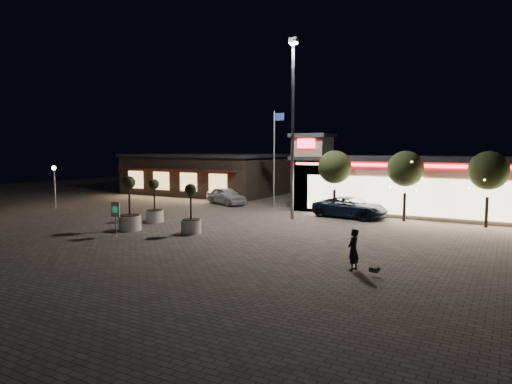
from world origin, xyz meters
The scene contains 17 objects.
ground centered at (0.00, 0.00, 0.00)m, with size 90.00×90.00×0.00m, color #73685D.
retail_building centered at (9.51, 15.82, 2.21)m, with size 20.40×8.40×6.10m.
restaurant_building centered at (-14.00, 19.97, 2.16)m, with size 16.40×11.00×4.30m.
floodlight_pole centered at (2.00, 8.00, 7.02)m, with size 0.60×0.40×12.38m.
flagpole centered at (-1.90, 13.00, 4.74)m, with size 0.95×0.10×8.00m.
lamp_post_west centered at (-18.00, 4.00, 2.46)m, with size 0.36×0.36×3.48m.
string_tree_a centered at (4.00, 11.00, 3.56)m, with size 2.42×2.42×4.79m.
string_tree_b centered at (9.00, 11.00, 3.56)m, with size 2.42×2.42×4.79m.
string_tree_c centered at (14.00, 11.00, 3.56)m, with size 2.42×2.42×4.79m.
pickup_truck centered at (5.32, 10.69, 0.74)m, with size 2.45×5.30×1.47m, color black.
white_sedan centered at (-6.62, 12.74, 0.76)m, with size 1.79×4.46×1.52m, color silver.
pedestrian centered at (9.83, -2.87, 0.86)m, with size 0.63×0.41×1.72m, color black.
dog centered at (10.84, -3.26, 0.25)m, with size 0.47×0.26×0.25m.
planter_left centered at (-5.53, 2.34, 0.90)m, with size 1.18×1.18×2.90m.
planter_mid centered at (-4.74, -0.73, 1.02)m, with size 1.34×1.34×3.30m.
planter_right centered at (-0.87, 0.27, 0.90)m, with size 1.19×1.19×2.92m.
valet_sign centered at (-4.03, -2.53, 1.36)m, with size 0.64×0.09×1.95m.
Camera 1 is at (15.37, -20.70, 5.01)m, focal length 32.00 mm.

